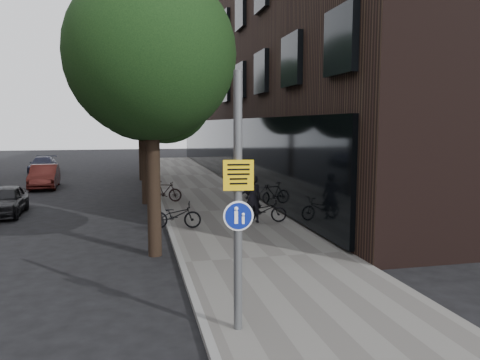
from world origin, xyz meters
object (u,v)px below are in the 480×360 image
object	(u,v)px
signpost	(238,202)
parked_bike_facade_near	(264,210)
pedestrian	(253,199)
parked_car_near	(5,200)

from	to	relation	value
signpost	parked_bike_facade_near	bearing A→B (deg)	77.95
parked_bike_facade_near	pedestrian	bearing A→B (deg)	101.13
parked_bike_facade_near	parked_car_near	xyz separation A→B (m)	(-9.30, 4.01, 0.04)
pedestrian	parked_car_near	world-z (taller)	pedestrian
signpost	pedestrian	xyz separation A→B (m)	(2.35, 8.18, -1.31)
pedestrian	signpost	bearing A→B (deg)	70.79
pedestrian	parked_car_near	xyz separation A→B (m)	(-8.91, 4.01, -0.38)
pedestrian	parked_bike_facade_near	distance (m)	0.57
pedestrian	parked_car_near	size ratio (longest dim) A/B	0.49
signpost	parked_car_near	bearing A→B (deg)	124.79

